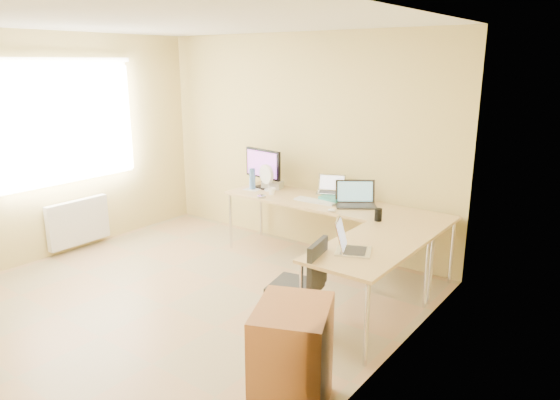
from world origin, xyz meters
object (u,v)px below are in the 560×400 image
Objects in this scene: laptop_return at (354,239)px; office_chair at (295,278)px; laptop_black at (356,194)px; keyboard at (315,201)px; monitor at (263,169)px; mug at (272,191)px; desk_fan at (269,179)px; water_bottle at (252,179)px; desk_return at (368,285)px; laptop_center at (331,184)px; cabinet at (292,362)px; desk_main at (332,234)px.

office_chair is (-0.39, -0.29, -0.34)m from laptop_return.
office_chair is at bearing -115.51° from laptop_black.
laptop_black reaches higher than keyboard.
monitor is 1.17× the size of keyboard.
laptop_return is (0.66, -1.25, -0.02)m from laptop_black.
mug is (-0.60, -0.03, 0.03)m from keyboard.
keyboard is 5.49× the size of mug.
laptop_black is at bearing 17.03° from desk_fan.
keyboard is at bearing -1.82° from water_bottle.
desk_return is 2.00m from mug.
desk_fan is at bearing 33.73° from laptop_return.
desk_fan is (0.21, 0.06, 0.02)m from water_bottle.
mug is at bearing 153.10° from desk_return.
laptop_return is (2.06, -1.16, -0.02)m from water_bottle.
laptop_center is 0.37× the size of office_chair.
desk_fan is at bearing 151.81° from desk_return.
laptop_black is 4.84× the size of mug.
laptop_return is at bearing -97.69° from laptop_black.
mug is (-0.64, -0.30, -0.12)m from laptop_center.
monitor is at bearing 66.60° from water_bottle.
desk_return is at bearing 72.90° from cabinet.
desk_return is at bearing -40.80° from keyboard.
desk_fan is 0.38× the size of cabinet.
monitor is 1.34m from laptop_black.
mug is (-1.04, -0.15, -0.09)m from laptop_black.
keyboard is at bearing 21.68° from laptop_return.
keyboard is at bearing -2.77° from monitor.
desk_fan reaches higher than mug.
monitor reaches higher than keyboard.
monitor is 0.19m from water_bottle.
laptop_black is 1.29× the size of laptop_return.
desk_main is 2.04× the size of desk_return.
office_chair is (1.46, -1.52, -0.38)m from desk_fan.
office_chair is 1.08× the size of cabinet.
keyboard is 1.46× the size of laptop_return.
keyboard is 1.61m from office_chair.
laptop_return reaches higher than desk_main.
water_bottle is at bearing 176.00° from keyboard.
desk_return is 2.26× the size of monitor.
laptop_return is (0.93, -1.21, 0.48)m from desk_main.
desk_fan is 2.14m from office_chair.
water_bottle is at bearing -146.66° from desk_fan.
keyboard is at bearing -156.04° from desk_main.
cabinet is (0.15, -1.36, -0.01)m from desk_return.
desk_main is at bearing 3.18° from monitor.
desk_main is 0.42m from keyboard.
desk_fan reaches higher than office_chair.
water_bottle is at bearing -105.39° from monitor.
laptop_return is (1.85, -1.22, -0.04)m from desk_fan.
desk_fan is (-0.74, 0.09, 0.14)m from keyboard.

